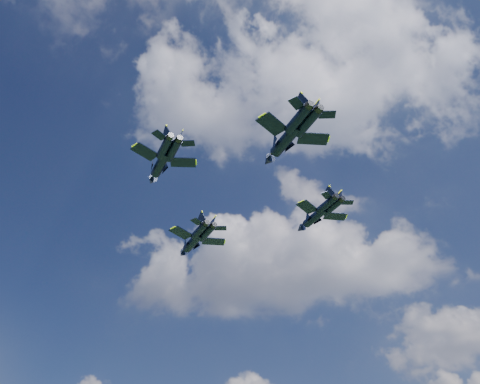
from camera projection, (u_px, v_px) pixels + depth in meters
name	position (u px, v px, depth m)	size (l,w,h in m)	color
jet_lead	(192.00, 242.00, 111.38)	(13.68, 14.43, 3.83)	black
jet_left	(160.00, 165.00, 93.60)	(12.38, 14.14, 3.63)	black
jet_right	(314.00, 217.00, 106.04)	(12.91, 13.39, 3.58)	black
jet_slot	(284.00, 141.00, 85.98)	(13.98, 15.32, 4.00)	black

